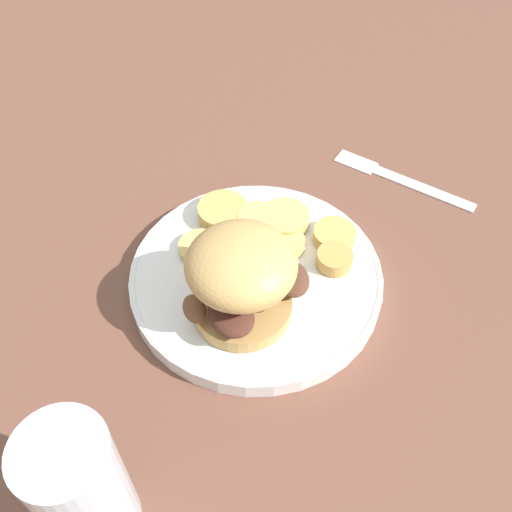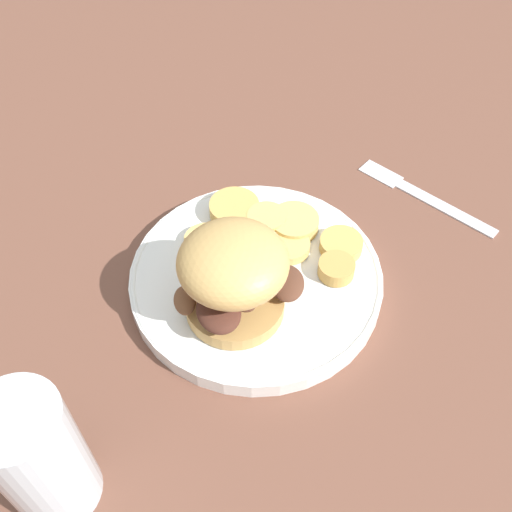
{
  "view_description": "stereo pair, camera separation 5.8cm",
  "coord_description": "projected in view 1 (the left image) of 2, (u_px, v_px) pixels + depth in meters",
  "views": [
    {
      "loc": [
        -0.36,
        0.12,
        0.49
      ],
      "look_at": [
        0.0,
        0.0,
        0.05
      ],
      "focal_mm": 42.0,
      "sensor_mm": 36.0,
      "label": 1
    },
    {
      "loc": [
        -0.37,
        0.06,
        0.49
      ],
      "look_at": [
        0.0,
        0.0,
        0.05
      ],
      "focal_mm": 42.0,
      "sensor_mm": 36.0,
      "label": 2
    }
  ],
  "objects": [
    {
      "name": "sandwich",
      "position": [
        242.0,
        278.0,
        0.53
      ],
      "size": [
        0.1,
        0.13,
        0.09
      ],
      "color": "tan",
      "rests_on": "dinner_plate"
    },
    {
      "name": "potato_round_0",
      "position": [
        285.0,
        219.0,
        0.64
      ],
      "size": [
        0.05,
        0.05,
        0.01
      ],
      "primitive_type": "cylinder",
      "color": "#DBB766",
      "rests_on": "dinner_plate"
    },
    {
      "name": "potato_round_5",
      "position": [
        223.0,
        212.0,
        0.65
      ],
      "size": [
        0.05,
        0.05,
        0.02
      ],
      "primitive_type": "cylinder",
      "color": "tan",
      "rests_on": "dinner_plate"
    },
    {
      "name": "potato_round_4",
      "position": [
        257.0,
        220.0,
        0.64
      ],
      "size": [
        0.04,
        0.04,
        0.02
      ],
      "primitive_type": "cylinder",
      "color": "#DBB766",
      "rests_on": "dinner_plate"
    },
    {
      "name": "ground_plane",
      "position": [
        256.0,
        284.0,
        0.62
      ],
      "size": [
        4.0,
        4.0,
        0.0
      ],
      "primitive_type": "plane",
      "color": "brown"
    },
    {
      "name": "drinking_glass",
      "position": [
        81.0,
        488.0,
        0.42
      ],
      "size": [
        0.07,
        0.07,
        0.13
      ],
      "color": "silver",
      "rests_on": "ground_plane"
    },
    {
      "name": "potato_round_6",
      "position": [
        284.0,
        242.0,
        0.62
      ],
      "size": [
        0.04,
        0.04,
        0.01
      ],
      "primitive_type": "cylinder",
      "color": "#DBB766",
      "rests_on": "dinner_plate"
    },
    {
      "name": "potato_round_7",
      "position": [
        334.0,
        235.0,
        0.63
      ],
      "size": [
        0.04,
        0.04,
        0.01
      ],
      "primitive_type": "cylinder",
      "color": "tan",
      "rests_on": "dinner_plate"
    },
    {
      "name": "potato_round_3",
      "position": [
        241.0,
        240.0,
        0.62
      ],
      "size": [
        0.05,
        0.05,
        0.01
      ],
      "primitive_type": "cylinder",
      "color": "#BC8942",
      "rests_on": "dinner_plate"
    },
    {
      "name": "potato_round_1",
      "position": [
        200.0,
        247.0,
        0.62
      ],
      "size": [
        0.05,
        0.05,
        0.01
      ],
      "primitive_type": "cylinder",
      "color": "#DBB766",
      "rests_on": "dinner_plate"
    },
    {
      "name": "potato_round_2",
      "position": [
        335.0,
        259.0,
        0.6
      ],
      "size": [
        0.04,
        0.04,
        0.02
      ],
      "primitive_type": "cylinder",
      "color": "tan",
      "rests_on": "dinner_plate"
    },
    {
      "name": "fork",
      "position": [
        401.0,
        179.0,
        0.72
      ],
      "size": [
        0.15,
        0.13,
        0.0
      ],
      "color": "silver",
      "rests_on": "ground_plane"
    },
    {
      "name": "dinner_plate",
      "position": [
        256.0,
        277.0,
        0.61
      ],
      "size": [
        0.26,
        0.26,
        0.02
      ],
      "color": "white",
      "rests_on": "ground_plane"
    }
  ]
}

